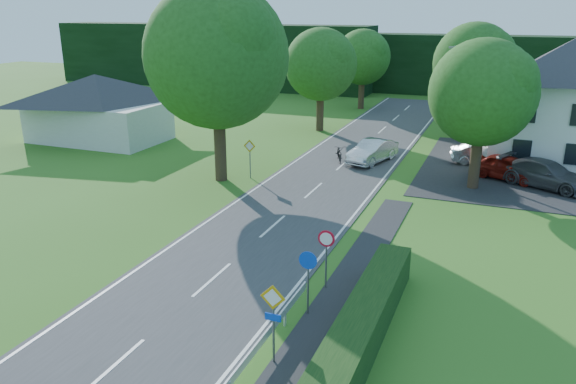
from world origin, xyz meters
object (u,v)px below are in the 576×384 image
at_px(moving_car, 372,151).
at_px(motorcycle, 339,153).
at_px(parasol, 484,152).
at_px(parked_car_silver_a, 483,154).
at_px(streetlight, 475,106).
at_px(parked_car_red, 508,167).
at_px(parked_car_grey, 545,174).

bearing_deg(moving_car, motorcycle, -151.31).
bearing_deg(parasol, motorcycle, -163.82).
bearing_deg(parked_car_silver_a, moving_car, 96.68).
bearing_deg(motorcycle, streetlight, -27.58).
distance_m(streetlight, parasol, 5.07).
bearing_deg(parked_car_red, parked_car_grey, -87.12).
distance_m(parked_car_silver_a, parasol, 0.23).
relative_size(motorcycle, parked_car_silver_a, 0.52).
height_order(moving_car, parked_car_silver_a, moving_car).
bearing_deg(parasol, parked_car_silver_a, 109.11).
xyz_separation_m(streetlight, motorcycle, (-8.58, 0.87, -3.85)).
bearing_deg(parked_car_grey, parked_car_silver_a, 69.53).
height_order(motorcycle, parked_car_silver_a, parked_car_silver_a).
relative_size(streetlight, moving_car, 1.74).
xyz_separation_m(motorcycle, parasol, (9.24, 2.68, 0.29)).
xyz_separation_m(motorcycle, parked_car_grey, (12.91, -1.19, 0.21)).
relative_size(moving_car, parasol, 2.41).
bearing_deg(motorcycle, moving_car, -9.10).
bearing_deg(motorcycle, parasol, -5.63).
bearing_deg(parked_car_grey, parasol, 70.14).
xyz_separation_m(streetlight, moving_car, (-6.40, 1.36, -3.66)).
distance_m(motorcycle, parasol, 9.62).
distance_m(parked_car_grey, parasol, 5.34).
distance_m(streetlight, parked_car_grey, 5.67).
height_order(parked_car_red, parked_car_silver_a, parked_car_red).
bearing_deg(streetlight, moving_car, 168.02).
relative_size(streetlight, parked_car_silver_a, 1.94).
height_order(parked_car_grey, parasol, parasol).
distance_m(streetlight, parked_car_silver_a, 5.28).
distance_m(parked_car_red, parasol, 3.48).
xyz_separation_m(motorcycle, parked_car_red, (10.84, -0.41, 0.18)).
distance_m(moving_car, motorcycle, 2.24).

